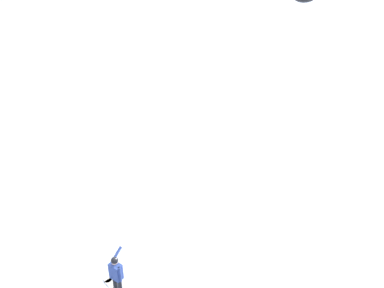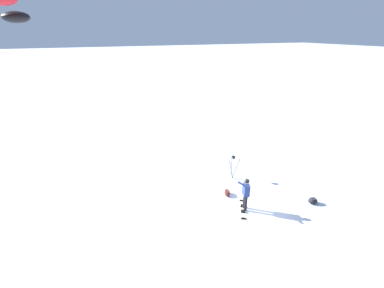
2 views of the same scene
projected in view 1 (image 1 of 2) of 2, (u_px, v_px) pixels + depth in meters
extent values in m
cylinder|color=black|center=(115.00, 285.00, 12.35)|extent=(0.14, 0.14, 0.82)
cylinder|color=black|center=(120.00, 288.00, 12.24)|extent=(0.14, 0.14, 0.82)
cube|color=navy|center=(116.00, 271.00, 11.97)|extent=(0.37, 0.46, 0.58)
sphere|color=tan|center=(115.00, 261.00, 11.77)|extent=(0.22, 0.22, 0.22)
sphere|color=black|center=(114.00, 261.00, 11.76)|extent=(0.23, 0.23, 0.23)
cylinder|color=navy|center=(116.00, 255.00, 12.05)|extent=(0.53, 0.24, 0.41)
cylinder|color=navy|center=(120.00, 274.00, 11.85)|extent=(0.09, 0.09, 0.58)
cylinder|color=beige|center=(108.00, 279.00, 13.08)|extent=(0.30, 0.30, 0.02)
cube|color=black|center=(117.00, 288.00, 12.68)|extent=(0.24, 0.22, 0.08)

